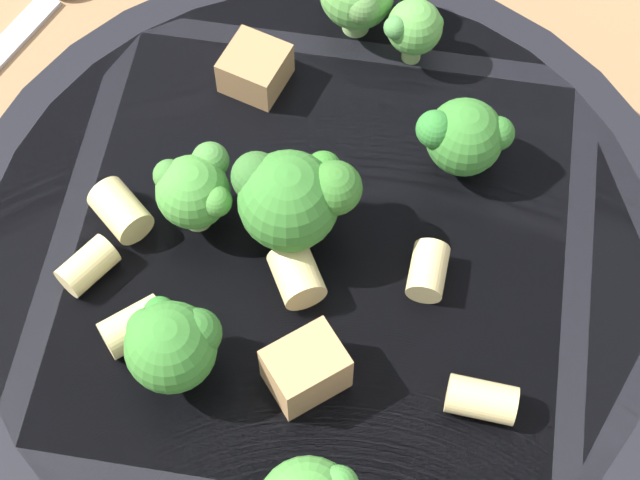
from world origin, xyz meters
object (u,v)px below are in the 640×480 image
rigatoni_0 (121,211)px  chicken_chunk_0 (306,369)px  broccoli_floret_5 (465,136)px  rigatoni_3 (289,271)px  broccoli_floret_3 (172,343)px  broccoli_floret_6 (414,28)px  rigatoni_1 (134,327)px  chicken_chunk_1 (255,68)px  pasta_bowl (320,270)px  rigatoni_4 (88,266)px  broccoli_floret_1 (295,191)px  rigatoni_5 (428,271)px  rigatoni_2 (481,400)px  broccoli_floret_4 (194,190)px

rigatoni_0 → chicken_chunk_0: chicken_chunk_0 is taller
broccoli_floret_5 → rigatoni_3: broccoli_floret_5 is taller
broccoli_floret_3 → rigatoni_3: bearing=163.5°
broccoli_floret_6 → rigatoni_0: bearing=-23.7°
rigatoni_0 → chicken_chunk_0: bearing=79.0°
rigatoni_0 → rigatoni_1: (0.04, 0.03, -0.00)m
chicken_chunk_1 → chicken_chunk_0: bearing=41.0°
broccoli_floret_3 → rigatoni_3: broccoli_floret_3 is taller
pasta_bowl → rigatoni_3: size_ratio=14.04×
rigatoni_1 → chicken_chunk_0: chicken_chunk_0 is taller
rigatoni_4 → broccoli_floret_5: bearing=140.7°
broccoli_floret_1 → chicken_chunk_1: 0.08m
broccoli_floret_6 → rigatoni_5: size_ratio=1.53×
pasta_bowl → rigatoni_3: (0.02, -0.00, 0.02)m
rigatoni_4 → chicken_chunk_0: chicken_chunk_0 is taller
rigatoni_0 → broccoli_floret_5: bearing=132.9°
broccoli_floret_6 → chicken_chunk_0: size_ratio=1.19×
broccoli_floret_5 → rigatoni_2: size_ratio=1.42×
rigatoni_4 → rigatoni_5: size_ratio=1.05×
broccoli_floret_5 → rigatoni_1: broccoli_floret_5 is taller
rigatoni_0 → pasta_bowl: bearing=111.5°
chicken_chunk_1 → pasta_bowl: bearing=50.0°
broccoli_floret_1 → broccoli_floret_4: broccoli_floret_1 is taller
rigatoni_5 → chicken_chunk_1: bearing=-112.3°
pasta_bowl → broccoli_floret_1: bearing=-107.9°
broccoli_floret_3 → rigatoni_4: (-0.01, -0.05, -0.02)m
rigatoni_1 → rigatoni_5: (-0.08, 0.08, -0.00)m
broccoli_floret_3 → rigatoni_2: 0.11m
broccoli_floret_1 → broccoli_floret_6: 0.10m
broccoli_floret_4 → chicken_chunk_1: 0.07m
broccoli_floret_3 → rigatoni_3: (-0.05, 0.02, -0.02)m
rigatoni_3 → chicken_chunk_1: (-0.07, -0.06, 0.00)m
broccoli_floret_3 → rigatoni_5: broccoli_floret_3 is taller
rigatoni_0 → rigatoni_2: (-0.01, 0.16, -0.00)m
rigatoni_2 → rigatoni_3: size_ratio=1.17×
pasta_bowl → broccoli_floret_1: 0.05m
broccoli_floret_6 → rigatoni_1: (0.17, -0.02, -0.01)m
broccoli_floret_6 → rigatoni_5: broccoli_floret_6 is taller
broccoli_floret_6 → chicken_chunk_0: bearing=15.0°
broccoli_floret_6 → rigatoni_1: 0.17m
pasta_bowl → rigatoni_1: 0.08m
broccoli_floret_5 → rigatoni_0: (0.09, -0.10, -0.01)m
chicken_chunk_0 → broccoli_floret_5: bearing=178.2°
broccoli_floret_5 → rigatoni_0: broccoli_floret_5 is taller
pasta_bowl → rigatoni_5: size_ratio=14.18×
rigatoni_1 → rigatoni_4: bearing=-110.3°
broccoli_floret_1 → rigatoni_1: bearing=-20.5°
pasta_bowl → rigatoni_0: bearing=-68.5°
broccoli_floret_1 → rigatoni_0: 0.07m
broccoli_floret_5 → broccoli_floret_6: bearing=-129.9°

